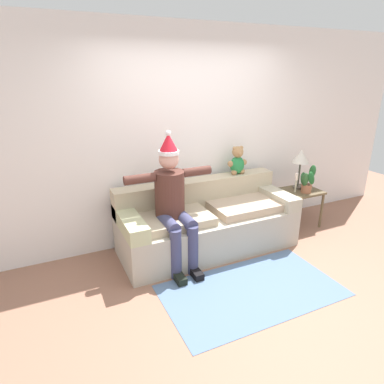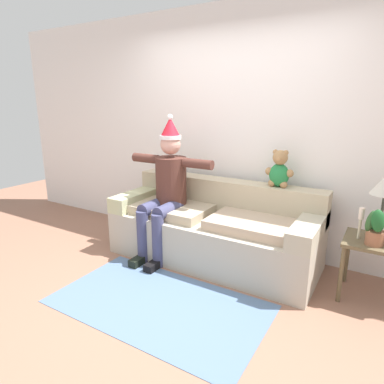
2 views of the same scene
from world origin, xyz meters
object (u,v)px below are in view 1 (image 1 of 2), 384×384
table_lamp (301,158)px  candle_tall (296,180)px  potted_plant (307,181)px  couch (207,223)px  person_seated (173,200)px  side_table (301,196)px  teddy_bear (237,162)px

table_lamp → candle_tall: bearing=-142.5°
table_lamp → potted_plant: table_lamp is taller
couch → person_seated: person_seated is taller
table_lamp → side_table: bearing=-92.0°
teddy_bear → candle_tall: 0.89m
person_seated → table_lamp: 2.08m
person_seated → candle_tall: size_ratio=5.63×
potted_plant → teddy_bear: bearing=159.2°
couch → table_lamp: 1.67m
teddy_bear → side_table: (0.94, -0.25, -0.55)m
couch → side_table: (1.53, 0.01, 0.11)m
teddy_bear → table_lamp: 0.96m
couch → candle_tall: couch is taller
person_seated → potted_plant: bearing=2.0°
couch → teddy_bear: bearing=24.2°
teddy_bear → couch: bearing=-155.8°
side_table → person_seated: bearing=-175.2°
side_table → potted_plant: size_ratio=1.40×
person_seated → teddy_bear: (1.10, 0.42, 0.21)m
candle_tall → side_table: bearing=8.0°
side_table → table_lamp: 0.54m
couch → side_table: size_ratio=4.06×
teddy_bear → side_table: teddy_bear is taller
teddy_bear → candle_tall: (0.80, -0.27, -0.29)m
side_table → table_lamp: bearing=88.0°
candle_tall → table_lamp: bearing=37.5°
table_lamp → potted_plant: size_ratio=1.45×
person_seated → candle_tall: bearing=4.5°
side_table → potted_plant: 0.28m
couch → table_lamp: (1.54, 0.10, 0.65)m
potted_plant → candle_tall: potted_plant is taller
potted_plant → side_table: bearing=82.2°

